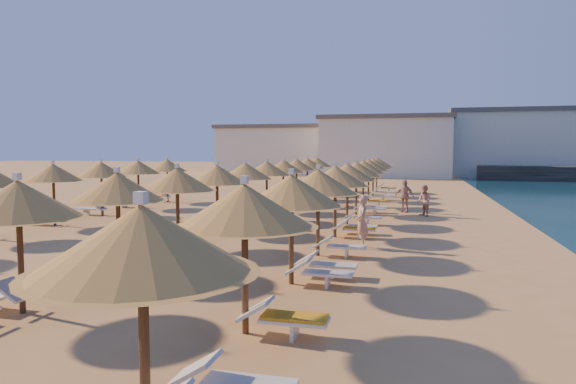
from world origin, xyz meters
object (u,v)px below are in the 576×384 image
(parasol_row_east, at_px, (347,173))
(beachgoer_b, at_px, (424,201))
(beachgoer_c, at_px, (404,196))
(beachgoer_a, at_px, (362,222))
(parasol_row_west, at_px, (245,172))

(parasol_row_east, bearing_deg, beachgoer_b, 46.91)
(parasol_row_east, xyz_separation_m, beachgoer_c, (2.34, 4.99, -1.39))
(parasol_row_east, relative_size, beachgoer_c, 21.89)
(parasol_row_east, bearing_deg, beachgoer_c, 64.87)
(beachgoer_a, bearing_deg, parasol_row_west, -145.28)
(parasol_row_east, height_order, beachgoer_c, parasol_row_east)
(parasol_row_east, bearing_deg, beachgoer_a, -77.52)
(parasol_row_west, bearing_deg, beachgoer_a, -42.35)
(beachgoer_c, bearing_deg, beachgoer_a, -76.09)
(beachgoer_c, xyz_separation_m, beachgoer_b, (0.98, -1.44, -0.08))
(beachgoer_b, bearing_deg, parasol_row_east, -73.09)
(beachgoer_a, relative_size, beachgoer_b, 1.14)
(beachgoer_a, bearing_deg, parasol_row_east, 179.54)
(parasol_row_west, relative_size, beachgoer_c, 21.89)
(parasol_row_west, height_order, beachgoer_c, parasol_row_west)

